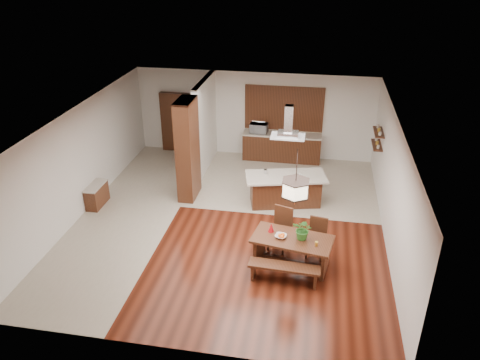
% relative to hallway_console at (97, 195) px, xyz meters
% --- Properties ---
extents(room_shell, '(9.00, 9.04, 2.92)m').
position_rel_hallway_console_xyz_m(room_shell, '(3.81, -0.20, 1.75)').
color(room_shell, '#39130A').
rests_on(room_shell, ground).
extents(tile_hallway, '(2.50, 9.00, 0.01)m').
position_rel_hallway_console_xyz_m(tile_hallway, '(1.06, -0.20, -0.31)').
color(tile_hallway, '#B9AE9A').
rests_on(tile_hallway, ground).
extents(tile_kitchen, '(5.50, 4.00, 0.01)m').
position_rel_hallway_console_xyz_m(tile_kitchen, '(5.06, 2.30, -0.31)').
color(tile_kitchen, '#B9AE9A').
rests_on(tile_kitchen, ground).
extents(soffit_band, '(8.00, 9.00, 0.02)m').
position_rel_hallway_console_xyz_m(soffit_band, '(3.81, -0.20, 2.57)').
color(soffit_band, '#411E10').
rests_on(soffit_band, room_shell).
extents(partition_pier, '(0.45, 1.00, 2.90)m').
position_rel_hallway_console_xyz_m(partition_pier, '(2.41, 1.00, 1.14)').
color(partition_pier, '#33190E').
rests_on(partition_pier, ground).
extents(partition_stub, '(0.18, 2.40, 2.90)m').
position_rel_hallway_console_xyz_m(partition_stub, '(2.41, 3.10, 1.14)').
color(partition_stub, silver).
rests_on(partition_stub, ground).
extents(hallway_console, '(0.37, 0.88, 0.63)m').
position_rel_hallway_console_xyz_m(hallway_console, '(0.00, 0.00, 0.00)').
color(hallway_console, '#33190E').
rests_on(hallway_console, ground).
extents(hallway_doorway, '(1.10, 0.20, 2.10)m').
position_rel_hallway_console_xyz_m(hallway_doorway, '(1.11, 4.20, 0.74)').
color(hallway_doorway, '#33190E').
rests_on(hallway_doorway, ground).
extents(rear_counter, '(2.60, 0.62, 0.95)m').
position_rel_hallway_console_xyz_m(rear_counter, '(4.81, 4.00, 0.16)').
color(rear_counter, '#33190E').
rests_on(rear_counter, ground).
extents(kitchen_window, '(2.60, 0.08, 1.50)m').
position_rel_hallway_console_xyz_m(kitchen_window, '(4.81, 4.26, 1.44)').
color(kitchen_window, '#A46731').
rests_on(kitchen_window, room_shell).
extents(shelf_lower, '(0.26, 0.90, 0.04)m').
position_rel_hallway_console_xyz_m(shelf_lower, '(7.68, 2.40, 1.08)').
color(shelf_lower, '#33190E').
rests_on(shelf_lower, room_shell).
extents(shelf_upper, '(0.26, 0.90, 0.04)m').
position_rel_hallway_console_xyz_m(shelf_upper, '(7.68, 2.40, 1.49)').
color(shelf_upper, '#33190E').
rests_on(shelf_upper, room_shell).
extents(dining_table, '(1.90, 1.18, 0.74)m').
position_rel_hallway_console_xyz_m(dining_table, '(5.58, -1.83, 0.23)').
color(dining_table, '#33190E').
rests_on(dining_table, ground).
extents(dining_bench, '(1.56, 0.41, 0.44)m').
position_rel_hallway_console_xyz_m(dining_bench, '(5.47, -2.46, -0.10)').
color(dining_bench, '#33190E').
rests_on(dining_bench, ground).
extents(dining_chair_left, '(0.59, 0.59, 1.06)m').
position_rel_hallway_console_xyz_m(dining_chair_left, '(5.24, -1.22, 0.22)').
color(dining_chair_left, '#33190E').
rests_on(dining_chair_left, ground).
extents(dining_chair_right, '(0.49, 0.49, 0.96)m').
position_rel_hallway_console_xyz_m(dining_chair_right, '(6.12, -1.38, 0.16)').
color(dining_chair_right, '#33190E').
rests_on(dining_chair_right, ground).
extents(pendant_lantern, '(0.64, 0.64, 1.31)m').
position_rel_hallway_console_xyz_m(pendant_lantern, '(5.58, -1.83, 1.93)').
color(pendant_lantern, '#FFEDC3').
rests_on(pendant_lantern, room_shell).
extents(foliage_plant, '(0.56, 0.53, 0.49)m').
position_rel_hallway_console_xyz_m(foliage_plant, '(5.81, -1.83, 0.67)').
color(foliage_plant, '#2D6A23').
rests_on(foliage_plant, dining_table).
extents(fruit_bowl, '(0.30, 0.30, 0.06)m').
position_rel_hallway_console_xyz_m(fruit_bowl, '(5.32, -1.85, 0.45)').
color(fruit_bowl, beige).
rests_on(fruit_bowl, dining_table).
extents(napkin_cone, '(0.17, 0.17, 0.21)m').
position_rel_hallway_console_xyz_m(napkin_cone, '(5.08, -1.65, 0.53)').
color(napkin_cone, '#A60B10').
rests_on(napkin_cone, dining_table).
extents(gold_ornament, '(0.09, 0.09, 0.10)m').
position_rel_hallway_console_xyz_m(gold_ornament, '(6.12, -2.04, 0.47)').
color(gold_ornament, gold).
rests_on(gold_ornament, dining_table).
extents(kitchen_island, '(2.36, 1.44, 0.91)m').
position_rel_hallway_console_xyz_m(kitchen_island, '(5.19, 0.98, 0.15)').
color(kitchen_island, '#33190E').
rests_on(kitchen_island, ground).
extents(range_hood, '(0.90, 0.55, 0.87)m').
position_rel_hallway_console_xyz_m(range_hood, '(5.19, 0.98, 2.15)').
color(range_hood, silver).
rests_on(range_hood, room_shell).
extents(island_cup, '(0.13, 0.13, 0.09)m').
position_rel_hallway_console_xyz_m(island_cup, '(5.57, 0.90, 0.64)').
color(island_cup, silver).
rests_on(island_cup, kitchen_island).
extents(microwave, '(0.60, 0.43, 0.32)m').
position_rel_hallway_console_xyz_m(microwave, '(4.02, 3.97, 0.79)').
color(microwave, silver).
rests_on(microwave, rear_counter).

